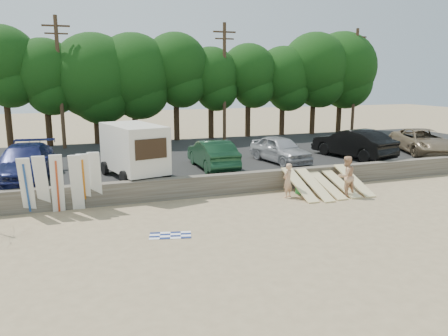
# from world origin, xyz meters

# --- Properties ---
(ground) EXTENTS (120.00, 120.00, 0.00)m
(ground) POSITION_xyz_m (0.00, 0.00, 0.00)
(ground) COLOR tan
(ground) RESTS_ON ground
(seawall) EXTENTS (44.00, 0.50, 1.00)m
(seawall) POSITION_xyz_m (0.00, 3.00, 0.50)
(seawall) COLOR #6B6356
(seawall) RESTS_ON ground
(parking_lot) EXTENTS (44.00, 14.50, 0.70)m
(parking_lot) POSITION_xyz_m (0.00, 10.50, 0.35)
(parking_lot) COLOR #282828
(parking_lot) RESTS_ON ground
(treeline) EXTENTS (32.81, 6.33, 8.92)m
(treeline) POSITION_xyz_m (0.63, 17.55, 6.14)
(treeline) COLOR #382616
(treeline) RESTS_ON parking_lot
(utility_poles) EXTENTS (25.80, 0.26, 9.00)m
(utility_poles) POSITION_xyz_m (2.00, 16.00, 5.43)
(utility_poles) COLOR #473321
(utility_poles) RESTS_ON parking_lot
(box_trailer) EXTENTS (3.12, 4.51, 2.64)m
(box_trailer) POSITION_xyz_m (-6.66, 5.14, 2.18)
(box_trailer) COLOR beige
(box_trailer) RESTS_ON parking_lot
(car_0) EXTENTS (3.10, 6.19, 1.73)m
(car_0) POSITION_xyz_m (-11.74, 6.10, 1.56)
(car_0) COLOR #141A49
(car_0) RESTS_ON parking_lot
(car_1) EXTENTS (1.69, 4.76, 1.56)m
(car_1) POSITION_xyz_m (-2.30, 5.93, 1.48)
(car_1) COLOR #13361F
(car_1) RESTS_ON parking_lot
(car_2) EXTENTS (2.48, 4.72, 1.53)m
(car_2) POSITION_xyz_m (2.01, 6.26, 1.47)
(car_2) COLOR #A3A2A7
(car_2) RESTS_ON parking_lot
(car_3) EXTENTS (3.08, 5.72, 1.79)m
(car_3) POSITION_xyz_m (6.93, 6.06, 1.59)
(car_3) COLOR black
(car_3) RESTS_ON parking_lot
(car_4) EXTENTS (4.31, 6.21, 1.58)m
(car_4) POSITION_xyz_m (12.29, 5.93, 1.49)
(car_4) COLOR #7B684E
(car_4) RESTS_ON parking_lot
(surfboard_upright_0) EXTENTS (0.56, 0.89, 2.49)m
(surfboard_upright_0) POSITION_xyz_m (-11.41, 2.45, 1.25)
(surfboard_upright_0) COLOR silver
(surfboard_upright_0) RESTS_ON ground
(surfboard_upright_1) EXTENTS (0.60, 0.83, 2.52)m
(surfboard_upright_1) POSITION_xyz_m (-10.84, 2.57, 1.26)
(surfboard_upright_1) COLOR silver
(surfboard_upright_1) RESTS_ON ground
(surfboard_upright_2) EXTENTS (0.52, 0.65, 2.55)m
(surfboard_upright_2) POSITION_xyz_m (-10.24, 2.40, 1.27)
(surfboard_upright_2) COLOR silver
(surfboard_upright_2) RESTS_ON ground
(surfboard_upright_3) EXTENTS (0.58, 0.85, 2.51)m
(surfboard_upright_3) POSITION_xyz_m (-9.47, 2.38, 1.25)
(surfboard_upright_3) COLOR silver
(surfboard_upright_3) RESTS_ON ground
(surfboard_upright_4) EXTENTS (0.55, 0.83, 2.51)m
(surfboard_upright_4) POSITION_xyz_m (-9.17, 2.57, 1.25)
(surfboard_upright_4) COLOR silver
(surfboard_upright_4) RESTS_ON ground
(surfboard_upright_5) EXTENTS (0.60, 0.76, 2.54)m
(surfboard_upright_5) POSITION_xyz_m (-8.70, 2.64, 1.27)
(surfboard_upright_5) COLOR silver
(surfboard_upright_5) RESTS_ON ground
(surfboard_low_0) EXTENTS (0.56, 2.83, 1.13)m
(surfboard_low_0) POSITION_xyz_m (0.64, 1.48, 0.57)
(surfboard_low_0) COLOR beige
(surfboard_low_0) RESTS_ON ground
(surfboard_low_1) EXTENTS (0.56, 2.86, 1.04)m
(surfboard_low_1) POSITION_xyz_m (1.39, 1.33, 0.52)
(surfboard_low_1) COLOR beige
(surfboard_low_1) RESTS_ON ground
(surfboard_low_2) EXTENTS (0.56, 2.91, 0.86)m
(surfboard_low_2) POSITION_xyz_m (2.16, 1.49, 0.43)
(surfboard_low_2) COLOR beige
(surfboard_low_2) RESTS_ON ground
(surfboard_low_3) EXTENTS (0.56, 2.90, 0.90)m
(surfboard_low_3) POSITION_xyz_m (2.94, 1.50, 0.45)
(surfboard_low_3) COLOR beige
(surfboard_low_3) RESTS_ON ground
(surfboard_low_4) EXTENTS (0.56, 2.84, 1.09)m
(surfboard_low_4) POSITION_xyz_m (3.69, 1.39, 0.55)
(surfboard_low_4) COLOR beige
(surfboard_low_4) RESTS_ON ground
(beachgoer_a) EXTENTS (0.72, 0.65, 1.65)m
(beachgoer_a) POSITION_xyz_m (-0.04, 1.39, 0.83)
(beachgoer_a) COLOR tan
(beachgoer_a) RESTS_ON ground
(beachgoer_b) EXTENTS (1.05, 0.87, 1.96)m
(beachgoer_b) POSITION_xyz_m (2.68, 0.64, 0.98)
(beachgoer_b) COLOR tan
(beachgoer_b) RESTS_ON ground
(cooler) EXTENTS (0.46, 0.42, 0.32)m
(cooler) POSITION_xyz_m (0.89, 1.81, 0.16)
(cooler) COLOR green
(cooler) RESTS_ON ground
(gear_bag) EXTENTS (0.33, 0.28, 0.22)m
(gear_bag) POSITION_xyz_m (2.53, 2.25, 0.11)
(gear_bag) COLOR #BF3C16
(gear_bag) RESTS_ON ground
(beach_towel) EXTENTS (1.81, 1.81, 0.00)m
(beach_towel) POSITION_xyz_m (-6.43, -1.78, 0.01)
(beach_towel) COLOR white
(beach_towel) RESTS_ON ground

